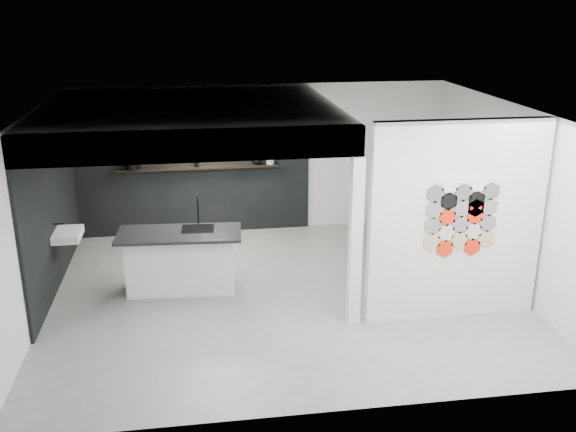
# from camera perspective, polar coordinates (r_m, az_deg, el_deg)

# --- Properties ---
(floor) EXTENTS (7.00, 6.00, 0.01)m
(floor) POSITION_cam_1_polar(r_m,az_deg,el_deg) (9.87, -0.32, -6.95)
(floor) COLOR slate
(partition_panel) EXTENTS (2.45, 0.15, 2.80)m
(partition_panel) POSITION_cam_1_polar(r_m,az_deg,el_deg) (9.02, 14.74, -0.47)
(partition_panel) COLOR silver
(partition_panel) RESTS_ON floor
(bay_clad_back) EXTENTS (4.40, 0.04, 2.35)m
(bay_clad_back) POSITION_cam_1_polar(r_m,az_deg,el_deg) (12.17, -8.44, 3.79)
(bay_clad_back) COLOR black
(bay_clad_back) RESTS_ON floor
(bay_clad_left) EXTENTS (0.04, 4.00, 2.35)m
(bay_clad_left) POSITION_cam_1_polar(r_m,az_deg,el_deg) (10.51, -20.23, 0.41)
(bay_clad_left) COLOR black
(bay_clad_left) RESTS_ON floor
(bulkhead) EXTENTS (4.40, 4.00, 0.40)m
(bulkhead) POSITION_cam_1_polar(r_m,az_deg,el_deg) (9.95, -8.70, 8.56)
(bulkhead) COLOR silver
(bulkhead) RESTS_ON corner_column
(corner_column) EXTENTS (0.16, 0.16, 2.35)m
(corner_column) POSITION_cam_1_polar(r_m,az_deg,el_deg) (8.65, 6.02, -2.35)
(corner_column) COLOR silver
(corner_column) RESTS_ON floor
(fascia_beam) EXTENTS (4.40, 0.16, 0.40)m
(fascia_beam) POSITION_cam_1_polar(r_m,az_deg,el_deg) (8.07, -8.62, 6.19)
(fascia_beam) COLOR silver
(fascia_beam) RESTS_ON corner_column
(wall_basin) EXTENTS (0.40, 0.60, 0.12)m
(wall_basin) POSITION_cam_1_polar(r_m,az_deg,el_deg) (10.38, -18.99, -1.58)
(wall_basin) COLOR silver
(wall_basin) RESTS_ON bay_clad_left
(display_shelf) EXTENTS (3.00, 0.15, 0.04)m
(display_shelf) POSITION_cam_1_polar(r_m,az_deg,el_deg) (12.04, -7.99, 4.26)
(display_shelf) COLOR black
(display_shelf) RESTS_ON bay_clad_back
(kitchen_island) EXTENTS (1.89, 0.94, 1.48)m
(kitchen_island) POSITION_cam_1_polar(r_m,az_deg,el_deg) (9.93, -9.47, -3.85)
(kitchen_island) COLOR silver
(kitchen_island) RESTS_ON floor
(stockpot) EXTENTS (0.31, 0.31, 0.20)m
(stockpot) POSITION_cam_1_polar(r_m,az_deg,el_deg) (12.06, -13.74, 4.52)
(stockpot) COLOR black
(stockpot) RESTS_ON display_shelf
(kettle) EXTENTS (0.23, 0.23, 0.15)m
(kettle) POSITION_cam_1_polar(r_m,az_deg,el_deg) (12.07, -2.79, 4.93)
(kettle) COLOR black
(kettle) RESTS_ON display_shelf
(glass_bowl) EXTENTS (0.18, 0.18, 0.10)m
(glass_bowl) POSITION_cam_1_polar(r_m,az_deg,el_deg) (12.11, -1.58, 4.87)
(glass_bowl) COLOR gray
(glass_bowl) RESTS_ON display_shelf
(glass_vase) EXTENTS (0.11, 0.11, 0.13)m
(glass_vase) POSITION_cam_1_polar(r_m,az_deg,el_deg) (12.10, -1.58, 4.93)
(glass_vase) COLOR gray
(glass_vase) RESTS_ON display_shelf
(bottle_dark) EXTENTS (0.08, 0.08, 0.18)m
(bottle_dark) POSITION_cam_1_polar(r_m,az_deg,el_deg) (12.01, -8.10, 4.76)
(bottle_dark) COLOR black
(bottle_dark) RESTS_ON display_shelf
(utensil_cup) EXTENTS (0.11, 0.11, 0.11)m
(utensil_cup) POSITION_cam_1_polar(r_m,az_deg,el_deg) (12.06, -13.13, 4.34)
(utensil_cup) COLOR black
(utensil_cup) RESTS_ON display_shelf
(hex_tile_cluster) EXTENTS (1.04, 0.02, 1.16)m
(hex_tile_cluster) POSITION_cam_1_polar(r_m,az_deg,el_deg) (8.93, 15.20, -0.01)
(hex_tile_cluster) COLOR tan
(hex_tile_cluster) RESTS_ON partition_panel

